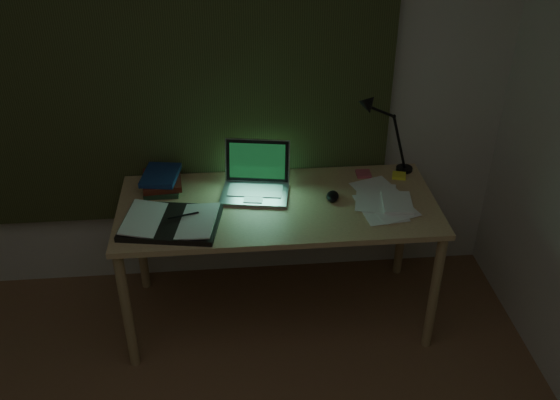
# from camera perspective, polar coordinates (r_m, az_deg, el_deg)

# --- Properties ---
(wall_back) EXTENTS (3.50, 0.00, 2.50)m
(wall_back) POSITION_cam_1_polar(r_m,az_deg,el_deg) (3.25, -9.44, 11.19)
(wall_back) COLOR beige
(wall_back) RESTS_ON ground
(curtain) EXTENTS (2.20, 0.06, 2.00)m
(curtain) POSITION_cam_1_polar(r_m,az_deg,el_deg) (3.15, -9.81, 14.33)
(curtain) COLOR #31361B
(curtain) RESTS_ON wall_back
(desk) EXTENTS (1.59, 0.69, 0.72)m
(desk) POSITION_cam_1_polar(r_m,az_deg,el_deg) (3.31, -0.19, -5.64)
(desk) COLOR tan
(desk) RESTS_ON floor
(laptop) EXTENTS (0.39, 0.43, 0.24)m
(laptop) POSITION_cam_1_polar(r_m,az_deg,el_deg) (3.11, -2.36, 2.30)
(laptop) COLOR #A6A6AA
(laptop) RESTS_ON desk
(open_textbook) EXTENTS (0.49, 0.39, 0.04)m
(open_textbook) POSITION_cam_1_polar(r_m,az_deg,el_deg) (2.98, -9.95, -1.96)
(open_textbook) COLOR white
(open_textbook) RESTS_ON desk
(book_stack) EXTENTS (0.20, 0.24, 0.09)m
(book_stack) POSITION_cam_1_polar(r_m,az_deg,el_deg) (3.27, -10.72, 1.84)
(book_stack) COLOR white
(book_stack) RESTS_ON desk
(loose_papers) EXTENTS (0.38, 0.39, 0.02)m
(loose_papers) POSITION_cam_1_polar(r_m,az_deg,el_deg) (3.14, 9.74, -0.12)
(loose_papers) COLOR white
(loose_papers) RESTS_ON desk
(mouse) EXTENTS (0.08, 0.11, 0.04)m
(mouse) POSITION_cam_1_polar(r_m,az_deg,el_deg) (3.13, 4.83, 0.34)
(mouse) COLOR black
(mouse) RESTS_ON desk
(sticky_yellow) EXTENTS (0.09, 0.09, 0.01)m
(sticky_yellow) POSITION_cam_1_polar(r_m,az_deg,el_deg) (3.39, 10.83, 2.21)
(sticky_yellow) COLOR #FFFE35
(sticky_yellow) RESTS_ON desk
(sticky_pink) EXTENTS (0.08, 0.08, 0.02)m
(sticky_pink) POSITION_cam_1_polar(r_m,az_deg,el_deg) (3.37, 7.64, 2.39)
(sticky_pink) COLOR #C64D5C
(sticky_pink) RESTS_ON desk
(desk_lamp) EXTENTS (0.32, 0.25, 0.48)m
(desk_lamp) POSITION_cam_1_polar(r_m,az_deg,el_deg) (3.35, 11.70, 6.24)
(desk_lamp) COLOR black
(desk_lamp) RESTS_ON desk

